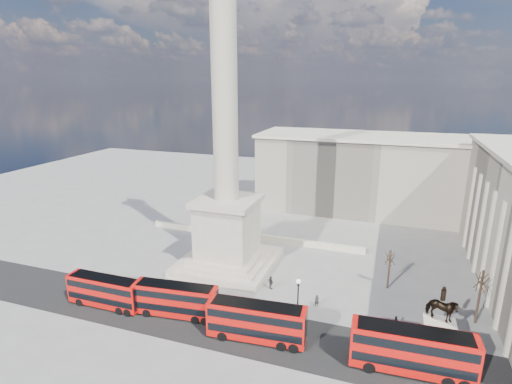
{
  "coord_description": "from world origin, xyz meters",
  "views": [
    {
      "loc": [
        22.78,
        -47.32,
        27.91
      ],
      "look_at": [
        5.48,
        2.51,
        12.99
      ],
      "focal_mm": 28.0,
      "sensor_mm": 36.0,
      "label": 1
    }
  ],
  "objects_px": {
    "red_bus_d": "(413,351)",
    "equestrian_statue": "(438,333)",
    "red_bus_b": "(176,300)",
    "victorian_lamp": "(298,299)",
    "nelsons_column": "(226,185)",
    "red_bus_a": "(105,291)",
    "pedestrian_walking": "(317,301)",
    "pedestrian_standing": "(395,322)",
    "red_bus_c": "(257,321)",
    "pedestrian_crossing": "(271,283)"
  },
  "relations": [
    {
      "from": "nelsons_column",
      "to": "pedestrian_walking",
      "type": "relative_size",
      "value": 31.42
    },
    {
      "from": "red_bus_a",
      "to": "pedestrian_walking",
      "type": "xyz_separation_m",
      "value": [
        25.33,
        8.74,
        -1.32
      ]
    },
    {
      "from": "pedestrian_walking",
      "to": "pedestrian_crossing",
      "type": "distance_m",
      "value": 7.21
    },
    {
      "from": "equestrian_statue",
      "to": "pedestrian_walking",
      "type": "relative_size",
      "value": 5.12
    },
    {
      "from": "nelsons_column",
      "to": "equestrian_statue",
      "type": "relative_size",
      "value": 6.14
    },
    {
      "from": "red_bus_b",
      "to": "pedestrian_walking",
      "type": "distance_m",
      "value": 17.61
    },
    {
      "from": "pedestrian_walking",
      "to": "pedestrian_crossing",
      "type": "height_order",
      "value": "pedestrian_crossing"
    },
    {
      "from": "pedestrian_walking",
      "to": "pedestrian_standing",
      "type": "relative_size",
      "value": 1.02
    },
    {
      "from": "red_bus_b",
      "to": "red_bus_c",
      "type": "distance_m",
      "value": 10.88
    },
    {
      "from": "pedestrian_standing",
      "to": "red_bus_c",
      "type": "bearing_deg",
      "value": 31.7
    },
    {
      "from": "victorian_lamp",
      "to": "nelsons_column",
      "type": "bearing_deg",
      "value": 138.47
    },
    {
      "from": "pedestrian_walking",
      "to": "red_bus_d",
      "type": "bearing_deg",
      "value": -62.43
    },
    {
      "from": "pedestrian_standing",
      "to": "pedestrian_crossing",
      "type": "distance_m",
      "value": 16.76
    },
    {
      "from": "red_bus_a",
      "to": "pedestrian_crossing",
      "type": "bearing_deg",
      "value": 30.66
    },
    {
      "from": "red_bus_b",
      "to": "red_bus_d",
      "type": "bearing_deg",
      "value": -8.39
    },
    {
      "from": "equestrian_statue",
      "to": "red_bus_d",
      "type": "bearing_deg",
      "value": -126.62
    },
    {
      "from": "nelsons_column",
      "to": "pedestrian_standing",
      "type": "distance_m",
      "value": 29.01
    },
    {
      "from": "red_bus_d",
      "to": "victorian_lamp",
      "type": "relative_size",
      "value": 1.91
    },
    {
      "from": "red_bus_b",
      "to": "red_bus_c",
      "type": "height_order",
      "value": "red_bus_c"
    },
    {
      "from": "red_bus_c",
      "to": "victorian_lamp",
      "type": "distance_m",
      "value": 5.41
    },
    {
      "from": "red_bus_b",
      "to": "pedestrian_crossing",
      "type": "distance_m",
      "value": 13.46
    },
    {
      "from": "red_bus_d",
      "to": "pedestrian_standing",
      "type": "relative_size",
      "value": 7.61
    },
    {
      "from": "pedestrian_walking",
      "to": "pedestrian_standing",
      "type": "distance_m",
      "value": 9.6
    },
    {
      "from": "red_bus_c",
      "to": "red_bus_d",
      "type": "height_order",
      "value": "red_bus_d"
    },
    {
      "from": "nelsons_column",
      "to": "red_bus_a",
      "type": "bearing_deg",
      "value": -121.96
    },
    {
      "from": "red_bus_b",
      "to": "equestrian_statue",
      "type": "bearing_deg",
      "value": -1.69
    },
    {
      "from": "red_bus_d",
      "to": "pedestrian_crossing",
      "type": "relative_size",
      "value": 6.2
    },
    {
      "from": "nelsons_column",
      "to": "pedestrian_crossing",
      "type": "distance_m",
      "value": 15.5
    },
    {
      "from": "red_bus_a",
      "to": "pedestrian_standing",
      "type": "xyz_separation_m",
      "value": [
        34.8,
        7.16,
        -1.34
      ]
    },
    {
      "from": "nelsons_column",
      "to": "red_bus_c",
      "type": "height_order",
      "value": "nelsons_column"
    },
    {
      "from": "red_bus_d",
      "to": "red_bus_a",
      "type": "bearing_deg",
      "value": 177.43
    },
    {
      "from": "red_bus_d",
      "to": "red_bus_b",
      "type": "bearing_deg",
      "value": 175.12
    },
    {
      "from": "red_bus_c",
      "to": "victorian_lamp",
      "type": "xyz_separation_m",
      "value": [
        3.65,
        3.77,
        1.31
      ]
    },
    {
      "from": "red_bus_a",
      "to": "red_bus_d",
      "type": "distance_m",
      "value": 36.34
    },
    {
      "from": "pedestrian_standing",
      "to": "pedestrian_walking",
      "type": "bearing_deg",
      "value": -4.63
    },
    {
      "from": "red_bus_d",
      "to": "equestrian_statue",
      "type": "height_order",
      "value": "equestrian_statue"
    },
    {
      "from": "equestrian_statue",
      "to": "pedestrian_crossing",
      "type": "height_order",
      "value": "equestrian_statue"
    },
    {
      "from": "red_bus_b",
      "to": "red_bus_a",
      "type": "bearing_deg",
      "value": -179.61
    },
    {
      "from": "red_bus_b",
      "to": "victorian_lamp",
      "type": "distance_m",
      "value": 14.75
    },
    {
      "from": "red_bus_a",
      "to": "equestrian_statue",
      "type": "relative_size",
      "value": 1.23
    },
    {
      "from": "victorian_lamp",
      "to": "pedestrian_walking",
      "type": "bearing_deg",
      "value": 75.38
    },
    {
      "from": "nelsons_column",
      "to": "red_bus_a",
      "type": "distance_m",
      "value": 21.75
    },
    {
      "from": "nelsons_column",
      "to": "victorian_lamp",
      "type": "bearing_deg",
      "value": -41.53
    },
    {
      "from": "red_bus_c",
      "to": "pedestrian_walking",
      "type": "height_order",
      "value": "red_bus_c"
    },
    {
      "from": "victorian_lamp",
      "to": "pedestrian_walking",
      "type": "height_order",
      "value": "victorian_lamp"
    },
    {
      "from": "red_bus_a",
      "to": "red_bus_c",
      "type": "height_order",
      "value": "red_bus_c"
    },
    {
      "from": "red_bus_d",
      "to": "victorian_lamp",
      "type": "xyz_separation_m",
      "value": [
        -12.35,
        3.61,
        1.15
      ]
    },
    {
      "from": "nelsons_column",
      "to": "red_bus_b",
      "type": "distance_m",
      "value": 18.39
    },
    {
      "from": "red_bus_b",
      "to": "victorian_lamp",
      "type": "xyz_separation_m",
      "value": [
        14.46,
        2.53,
        1.45
      ]
    },
    {
      "from": "nelsons_column",
      "to": "pedestrian_walking",
      "type": "bearing_deg",
      "value": -25.36
    }
  ]
}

